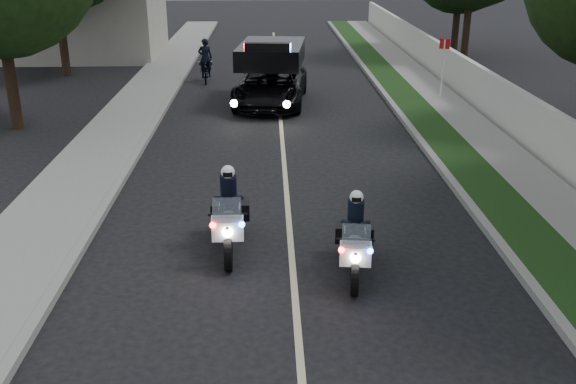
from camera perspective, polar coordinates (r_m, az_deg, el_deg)
name	(u,v)px	position (r m, az deg, el deg)	size (l,w,h in m)	color
ground	(298,336)	(10.16, 0.90, -12.57)	(120.00, 120.00, 0.00)	black
curb_right	(420,141)	(19.78, 11.52, 4.42)	(0.20, 60.00, 0.15)	gray
grass_verge	(443,141)	(19.95, 13.48, 4.42)	(1.20, 60.00, 0.16)	#193814
sidewalk_right	(487,140)	(20.33, 17.03, 4.38)	(1.40, 60.00, 0.16)	gray
property_wall	(523,118)	(20.50, 19.89, 6.13)	(0.22, 60.00, 1.50)	beige
curb_left	(143,143)	(19.61, -12.58, 4.19)	(0.20, 60.00, 0.15)	gray
sidewalk_left	(106,144)	(19.84, -15.71, 4.11)	(2.00, 60.00, 0.16)	gray
lane_marking	(283,144)	(19.28, -0.48, 4.20)	(0.12, 50.00, 0.01)	#BFB78C
police_moto_left	(230,249)	(12.82, -5.09, -5.02)	(0.70, 1.99, 1.69)	silver
police_moto_right	(354,272)	(11.98, 5.78, -7.03)	(0.64, 1.83, 1.56)	silver
police_suv	(271,104)	(24.22, -1.50, 7.73)	(2.42, 5.22, 2.54)	black
bicycle	(206,82)	(28.39, -7.18, 9.59)	(0.64, 1.83, 0.96)	black
cyclist	(206,82)	(28.39, -7.18, 9.59)	(0.59, 0.39, 1.63)	black
sign_post	(440,102)	(25.12, 13.17, 7.67)	(0.38, 0.38, 2.42)	red
tree_right_d	(464,57)	(35.53, 15.16, 11.36)	(6.72, 6.72, 11.20)	#1C3812
tree_right_e	(453,52)	(37.01, 14.32, 11.81)	(5.57, 5.57, 9.29)	#163511
tree_left_near	(18,128)	(22.72, -22.58, 5.19)	(6.24, 6.24, 10.39)	#1E3E14
tree_left_far	(67,75)	(31.13, -18.80, 9.66)	(7.39, 7.39, 12.32)	black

